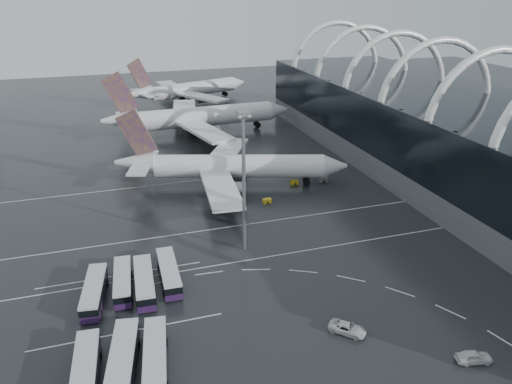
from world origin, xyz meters
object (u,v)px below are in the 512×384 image
object	(u,v)px
airliner_gate_b	(196,118)
bus_row_near_b	(123,281)
bus_row_far_b	(123,361)
floodlight_mast	(244,166)
gse_cart_belly_b	(323,179)
airliner_gate_c	(187,90)
gse_cart_belly_e	(294,182)
airliner_main	(228,167)
van_curve_a	(347,328)
bus_row_far_c	(155,356)
van_curve_b	(474,357)
gse_cart_belly_c	(267,201)
bus_row_near_c	(144,282)
bus_row_near_a	(94,292)
bus_row_near_d	(169,273)
bus_row_far_a	(86,372)

from	to	relation	value
airliner_gate_b	bus_row_near_b	distance (m)	91.86
bus_row_far_b	floodlight_mast	xyz separation A→B (m)	(24.39, 26.34, 14.98)
bus_row_near_b	gse_cart_belly_b	xyz separation A→B (m)	(52.13, 34.15, -1.06)
airliner_gate_c	gse_cart_belly_e	distance (m)	100.21
floodlight_mast	airliner_main	bearing A→B (deg)	80.62
van_curve_a	gse_cart_belly_b	world-z (taller)	van_curve_a
bus_row_far_c	van_curve_a	world-z (taller)	bus_row_far_c
bus_row_far_c	gse_cart_belly_e	bearing A→B (deg)	-29.56
van_curve_b	gse_cart_belly_c	size ratio (longest dim) A/B	2.56
bus_row_near_c	gse_cart_belly_c	bearing A→B (deg)	-45.14
airliner_gate_b	van_curve_b	bearing A→B (deg)	-85.15
gse_cart_belly_c	bus_row_far_c	bearing A→B (deg)	-124.51
bus_row_near_a	gse_cart_belly_e	bearing A→B (deg)	-45.14
gse_cart_belly_c	bus_row_near_a	bearing A→B (deg)	-144.47
bus_row_near_d	gse_cart_belly_e	size ratio (longest dim) A/B	6.53
bus_row_near_d	bus_row_far_a	distance (m)	24.24
airliner_gate_c	van_curve_a	distance (m)	155.80
bus_row_near_a	bus_row_near_d	distance (m)	12.36
bus_row_near_a	van_curve_a	world-z (taller)	bus_row_near_a
bus_row_far_b	van_curve_b	xyz separation A→B (m)	(44.92, -12.43, -1.05)
airliner_gate_b	bus_row_near_b	xyz separation A→B (m)	(-30.33, -86.63, -3.84)
van_curve_a	van_curve_b	size ratio (longest dim) A/B	1.13
bus_row_far_c	bus_row_near_b	bearing A→B (deg)	15.95
bus_row_near_d	van_curve_a	distance (m)	31.16
airliner_gate_c	bus_row_near_d	world-z (taller)	airliner_gate_c
airliner_main	bus_row_far_b	distance (m)	65.78
airliner_gate_c	van_curve_b	xyz separation A→B (m)	(7.23, -166.26, -4.14)
airliner_gate_c	bus_row_far_b	bearing A→B (deg)	-122.54
bus_row_far_a	bus_row_near_a	bearing A→B (deg)	0.20
bus_row_near_b	bus_row_near_c	size ratio (longest dim) A/B	0.94
bus_row_far_a	floodlight_mast	bearing A→B (deg)	-42.67
floodlight_mast	gse_cart_belly_c	distance (m)	27.42
floodlight_mast	bus_row_near_d	bearing A→B (deg)	-156.55
airliner_main	bus_row_far_b	xyz separation A→B (m)	(-29.72, -58.60, -3.00)
van_curve_b	gse_cart_belly_c	distance (m)	58.53
gse_cart_belly_b	van_curve_b	bearing A→B (deg)	-97.40
airliner_gate_c	bus_row_near_c	distance (m)	139.82
gse_cart_belly_e	bus_row_near_d	bearing A→B (deg)	-136.93
bus_row_near_c	bus_row_far_a	xyz separation A→B (m)	(-9.33, -18.38, 0.01)
bus_row_far_a	bus_row_far_b	world-z (taller)	bus_row_far_b
bus_row_near_d	bus_row_far_c	world-z (taller)	bus_row_far_c
airliner_main	bus_row_near_d	world-z (taller)	airliner_main
airliner_gate_b	bus_row_near_c	size ratio (longest dim) A/B	4.78
bus_row_near_c	floodlight_mast	distance (m)	26.16
bus_row_far_b	floodlight_mast	world-z (taller)	floodlight_mast
airliner_gate_b	bus_row_far_b	bearing A→B (deg)	-108.15
bus_row_near_b	van_curve_b	distance (m)	53.98
airliner_main	bus_row_far_a	bearing A→B (deg)	-102.65
bus_row_far_b	gse_cart_belly_b	size ratio (longest dim) A/B	6.55
bus_row_far_a	bus_row_near_d	bearing A→B (deg)	-29.50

